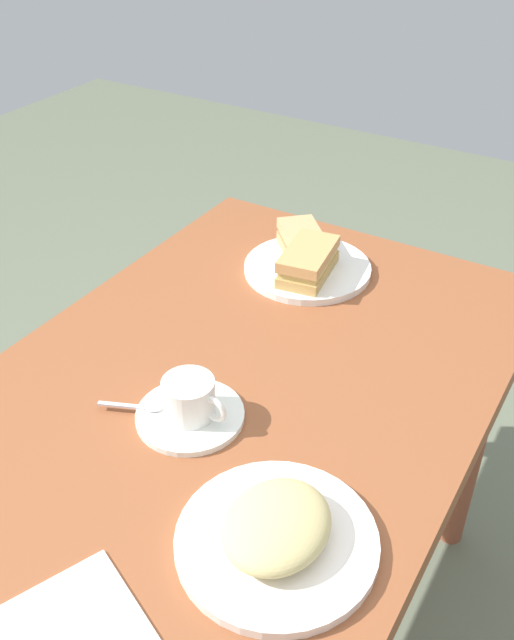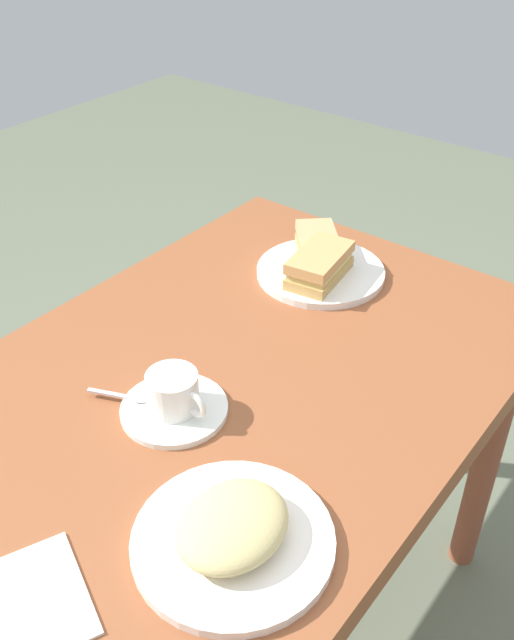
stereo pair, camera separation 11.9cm
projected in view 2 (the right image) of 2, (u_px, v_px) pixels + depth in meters
name	position (u px, v px, depth m)	size (l,w,h in m)	color
dining_table	(199.00, 441.00, 1.11)	(1.25, 0.74, 0.72)	brown
sandwich_plate	(320.00, 272.00, 1.36)	(0.25, 0.25, 0.01)	white
sandwich_front	(320.00, 265.00, 1.32)	(0.16, 0.10, 0.06)	tan
sandwich_back	(318.00, 245.00, 1.38)	(0.15, 0.14, 0.05)	tan
coffee_saucer	(174.00, 409.00, 1.05)	(0.16, 0.16, 0.01)	white
coffee_cup	(173.00, 391.00, 1.02)	(0.08, 0.10, 0.06)	white
spoon	(128.00, 397.00, 1.06)	(0.05, 0.10, 0.01)	silver
side_plate	(233.00, 540.00, 0.85)	(0.25, 0.25, 0.01)	white
side_food_pile	(233.00, 525.00, 0.83)	(0.15, 0.12, 0.04)	#D0BD7A
napkin	(18.00, 608.00, 0.78)	(0.15, 0.15, 0.00)	white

